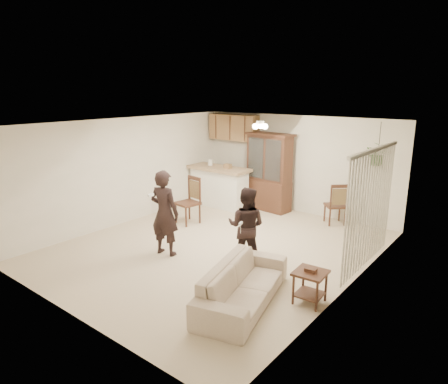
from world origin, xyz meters
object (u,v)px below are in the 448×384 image
Objects in this scene: chair_hutch_left at (250,195)px; chair_hutch_right at (335,212)px; china_hutch at (269,173)px; adult at (164,210)px; chair_bar at (188,210)px; side_table at (310,287)px; child at (246,229)px; sofa at (243,280)px.

chair_hutch_right is (2.43, 0.03, -0.03)m from chair_hutch_left.
china_hutch is 2.02× the size of chair_hutch_right.
china_hutch reaches higher than chair_hutch_left.
chair_bar is (-0.94, 1.62, -0.58)m from adult.
china_hutch reaches higher than side_table.
child reaches higher than chair_hutch_right.
sofa is at bearing -1.91° from chair_hutch_left.
sofa is at bearing 155.52° from adult.
child is 1.21× the size of chair_bar.
adult is at bearing 61.17° from sofa.
child reaches higher than chair_hutch_left.
adult is 1.96m from chair_bar.
side_table is at bearing -44.85° from china_hutch.
adult is 1.79× the size of chair_hutch_right.
chair_hutch_right is at bearing 55.43° from chair_hutch_left.
adult is 3.12m from side_table.
china_hutch reaches higher than sofa.
adult reaches higher than chair_hutch_left.
side_table is 3.91m from chair_hutch_right.
sofa is 1.39× the size of child.
chair_bar is 3.52m from chair_hutch_right.
chair_bar is 1.11× the size of chair_hutch_right.
chair_hutch_right reaches higher than sofa.
chair_bar is (-3.20, 2.19, -0.05)m from sofa.
side_table is (0.79, 0.62, -0.10)m from sofa.
side_table is (1.57, -0.56, -0.41)m from child.
side_table is at bearing 64.66° from chair_hutch_right.
chair_bar is (-2.42, 1.01, -0.36)m from child.
side_table is at bearing 9.22° from chair_hutch_left.
child is 1.21× the size of chair_hutch_left.
adult is 1.33× the size of child.
child reaches higher than side_table.
child is at bearing -168.02° from adult.
chair_hutch_left is at bearing -169.36° from china_hutch.
child is at bearing 160.46° from side_table.
side_table is 4.28m from chair_bar.
sofa is 1.86× the size of chair_hutch_right.
chair_hutch_right is at bearing -126.48° from adult.
chair_hutch_left is (0.36, 2.12, -0.00)m from chair_bar.
sofa is 3.88m from chair_bar.
adult reaches higher than child.
china_hutch is at bearing -43.77° from chair_hutch_right.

